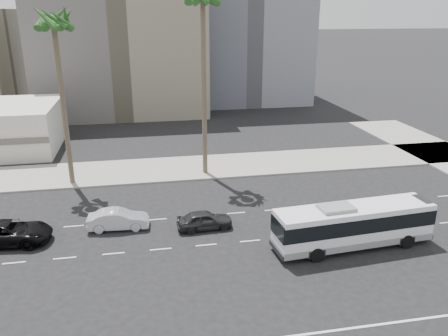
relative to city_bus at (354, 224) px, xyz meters
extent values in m
plane|color=black|center=(-3.43, 1.90, -1.60)|extent=(700.00, 700.00, 0.00)
cube|color=gray|center=(-3.43, 17.40, -1.53)|extent=(120.00, 7.00, 0.15)
cube|color=#635F59|center=(-15.43, 46.90, 7.40)|extent=(24.00, 18.00, 18.00)
cube|color=slate|center=(4.57, 53.90, 11.40)|extent=(20.00, 20.00, 26.00)
cube|color=white|center=(0.00, 0.00, 0.04)|extent=(10.70, 3.15, 2.36)
cube|color=black|center=(0.00, 0.00, 0.35)|extent=(10.77, 3.21, 1.00)
cube|color=gray|center=(0.00, 0.00, -1.01)|extent=(10.73, 3.19, 0.45)
cube|color=gray|center=(-1.37, 0.00, 1.31)|extent=(2.29, 1.62, 0.27)
cube|color=#262628|center=(5.00, 0.00, 1.08)|extent=(0.67, 1.68, 0.27)
cylinder|color=black|center=(3.36, -1.16, -1.15)|extent=(0.91, 0.27, 0.91)
cylinder|color=black|center=(3.36, 1.16, -1.15)|extent=(0.91, 0.27, 0.91)
cylinder|color=black|center=(-3.09, -1.16, -1.15)|extent=(0.91, 0.27, 0.91)
cylinder|color=black|center=(-3.09, 1.16, -1.15)|extent=(0.91, 0.27, 0.91)
imported|color=#262628|center=(-9.17, 4.32, -0.93)|extent=(1.74, 3.99, 1.34)
imported|color=silver|center=(-15.19, 5.46, -0.89)|extent=(1.73, 4.37, 1.42)
imported|color=black|center=(-22.32, 4.62, -0.82)|extent=(3.09, 5.81, 1.55)
cylinder|color=brown|center=(-7.45, 15.63, 6.24)|extent=(0.43, 0.43, 15.68)
cylinder|color=brown|center=(-19.57, 15.21, 5.25)|extent=(0.43, 0.43, 13.71)
camera|label=1|loc=(-13.15, -24.17, 13.10)|focal=35.89mm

